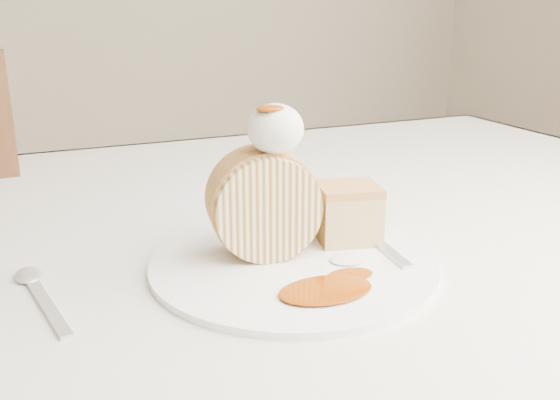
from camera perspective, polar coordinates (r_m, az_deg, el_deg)
name	(u,v)px	position (r m, az deg, el deg)	size (l,w,h in m)	color
table	(258,277)	(0.82, -2.02, -7.05)	(1.40, 0.90, 0.75)	silver
plate	(293,264)	(0.62, 1.21, -5.83)	(0.28, 0.28, 0.01)	white
roulade_slice	(264,204)	(0.62, -1.48, -0.38)	(0.11, 0.11, 0.06)	beige
cake_chunk	(348,216)	(0.67, 6.21, -1.50)	(0.06, 0.06, 0.05)	tan
whipped_cream	(275,129)	(0.60, -0.43, 6.53)	(0.05, 0.05, 0.05)	white
caramel_drizzle	(270,102)	(0.58, -0.91, 8.96)	(0.03, 0.02, 0.01)	#893405
caramel_pool	(326,290)	(0.56, 4.19, -8.18)	(0.09, 0.06, 0.00)	#893405
fork	(381,245)	(0.66, 9.20, -4.06)	(0.02, 0.17, 0.00)	silver
spoon	(49,308)	(0.58, -20.39, -9.25)	(0.02, 0.14, 0.00)	silver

